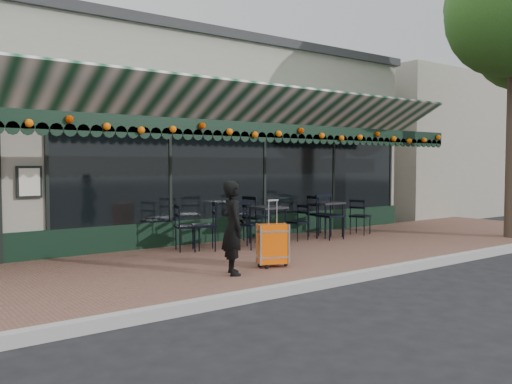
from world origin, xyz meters
TOP-DOWN VIEW (x-y plane):
  - ground at (0.00, 0.00)m, footprint 80.00×80.00m
  - sidewalk at (0.00, 2.00)m, footprint 18.00×4.00m
  - curb at (0.00, -0.08)m, footprint 18.00×0.16m
  - restaurant_building at (0.00, 7.84)m, footprint 12.00×9.60m
  - neighbor_building_right at (13.00, 8.00)m, footprint 12.00×8.00m
  - woman at (-1.58, 0.90)m, footprint 0.51×0.60m
  - suitcase at (-0.74, 1.00)m, footprint 0.54×0.43m
  - cafe_table_a at (2.47, 3.08)m, footprint 0.65×0.65m
  - cafe_table_b at (0.77, 3.05)m, footprint 0.63×0.63m
  - chair_a_left at (1.61, 3.06)m, footprint 0.41×0.41m
  - chair_a_right at (2.62, 3.44)m, footprint 0.49×0.49m
  - chair_a_front at (2.30, 2.76)m, footprint 0.52×0.52m
  - chair_a_extra at (3.43, 2.91)m, footprint 0.54×0.54m
  - chair_b_left at (-0.75, 3.09)m, footprint 0.63×0.63m
  - chair_b_right at (0.86, 3.54)m, footprint 0.53×0.53m
  - chair_b_front at (0.09, 2.78)m, footprint 0.59×0.59m
  - chair_solo at (-1.01, 3.28)m, footprint 0.56×0.56m

SIDE VIEW (x-z plane):
  - ground at x=0.00m, z-range 0.00..0.00m
  - sidewalk at x=0.00m, z-range 0.00..0.15m
  - curb at x=0.00m, z-range 0.00..0.15m
  - suitcase at x=-0.74m, z-range -0.03..1.05m
  - chair_a_left at x=1.61m, z-range 0.15..0.93m
  - chair_a_extra at x=3.43m, z-range 0.15..0.99m
  - chair_solo at x=-1.01m, z-range 0.15..1.05m
  - chair_a_right at x=2.62m, z-range 0.15..1.08m
  - chair_b_left at x=-0.75m, z-range 0.15..1.09m
  - chair_b_front at x=0.09m, z-range 0.15..1.09m
  - chair_b_right at x=0.86m, z-range 0.15..1.14m
  - chair_a_front at x=2.30m, z-range 0.15..1.16m
  - cafe_table_b at x=0.77m, z-range 0.46..1.24m
  - woman at x=-1.58m, z-range 0.15..1.56m
  - cafe_table_a at x=2.47m, z-range 0.47..1.26m
  - restaurant_building at x=0.00m, z-range 0.02..4.52m
  - neighbor_building_right at x=13.00m, z-range 0.00..4.80m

